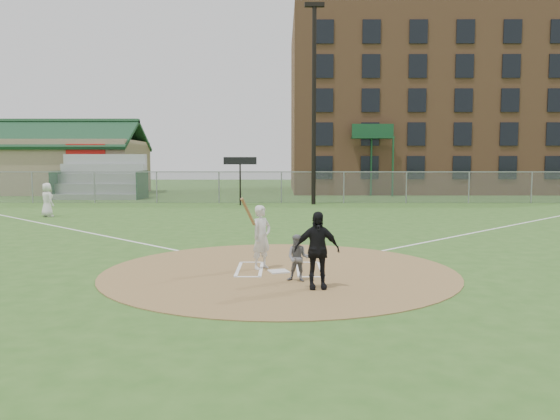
{
  "coord_description": "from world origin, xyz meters",
  "views": [
    {
      "loc": [
        0.07,
        -12.89,
        2.6
      ],
      "look_at": [
        0.0,
        2.0,
        1.3
      ],
      "focal_mm": 35.0,
      "sensor_mm": 36.0,
      "label": 1
    }
  ],
  "objects_px": {
    "catcher": "(298,258)",
    "home_plate": "(279,271)",
    "ondeck_player": "(47,200)",
    "batter_at_plate": "(261,237)",
    "umpire": "(317,250)"
  },
  "relations": [
    {
      "from": "home_plate",
      "to": "ondeck_player",
      "type": "bearing_deg",
      "value": 130.07
    },
    {
      "from": "catcher",
      "to": "ondeck_player",
      "type": "xyz_separation_m",
      "value": [
        -11.63,
        14.33,
        0.28
      ]
    },
    {
      "from": "batter_at_plate",
      "to": "home_plate",
      "type": "bearing_deg",
      "value": -43.67
    },
    {
      "from": "catcher",
      "to": "ondeck_player",
      "type": "relative_size",
      "value": 0.63
    },
    {
      "from": "catcher",
      "to": "home_plate",
      "type": "bearing_deg",
      "value": 127.95
    },
    {
      "from": "batter_at_plate",
      "to": "ondeck_player",
      "type": "bearing_deg",
      "value": 129.85
    },
    {
      "from": "ondeck_player",
      "to": "batter_at_plate",
      "type": "height_order",
      "value": "batter_at_plate"
    },
    {
      "from": "umpire",
      "to": "batter_at_plate",
      "type": "relative_size",
      "value": 0.89
    },
    {
      "from": "home_plate",
      "to": "ondeck_player",
      "type": "height_order",
      "value": "ondeck_player"
    },
    {
      "from": "home_plate",
      "to": "umpire",
      "type": "xyz_separation_m",
      "value": [
        0.79,
        -1.67,
        0.78
      ]
    },
    {
      "from": "home_plate",
      "to": "umpire",
      "type": "bearing_deg",
      "value": -64.57
    },
    {
      "from": "home_plate",
      "to": "umpire",
      "type": "height_order",
      "value": "umpire"
    },
    {
      "from": "home_plate",
      "to": "umpire",
      "type": "relative_size",
      "value": 0.27
    },
    {
      "from": "ondeck_player",
      "to": "batter_at_plate",
      "type": "bearing_deg",
      "value": 168.69
    },
    {
      "from": "catcher",
      "to": "batter_at_plate",
      "type": "xyz_separation_m",
      "value": [
        -0.85,
        1.4,
        0.27
      ]
    }
  ]
}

